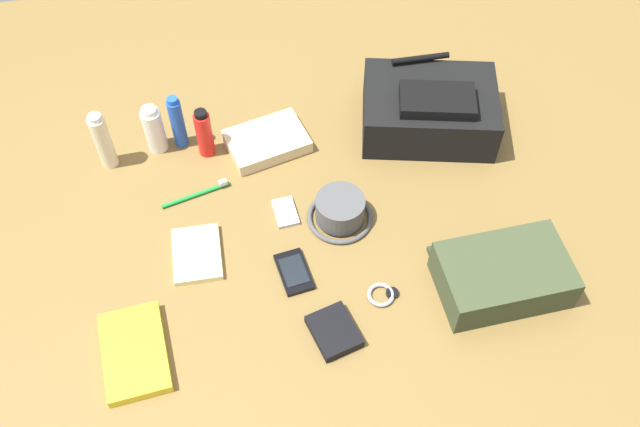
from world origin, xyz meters
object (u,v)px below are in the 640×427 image
object	(u,v)px
wristwatch	(382,294)
toothbrush	(200,193)
media_player	(285,212)
bucket_hat	(340,211)
deodorant_spray	(177,122)
wallet	(334,331)
sunscreen_spray	(204,133)
folded_towel	(267,141)
cell_phone	(294,272)
backpack	(429,109)
lotion_bottle	(103,141)
paperback_novel	(135,353)
toothpaste_tube	(154,129)
notepad	(197,254)
toiletry_pouch	(502,274)

from	to	relation	value
wristwatch	toothbrush	bearing A→B (deg)	136.52
media_player	bucket_hat	bearing A→B (deg)	-16.44
deodorant_spray	wallet	size ratio (longest dim) A/B	1.47
sunscreen_spray	folded_towel	world-z (taller)	sunscreen_spray
sunscreen_spray	cell_phone	xyz separation A→B (m)	(0.16, -0.40, -0.06)
backpack	wristwatch	world-z (taller)	backpack
sunscreen_spray	toothbrush	distance (m)	0.15
backpack	wristwatch	bearing A→B (deg)	-115.90
wristwatch	deodorant_spray	bearing A→B (deg)	127.33
lotion_bottle	wristwatch	distance (m)	0.78
bucket_hat	paperback_novel	world-z (taller)	bucket_hat
toothpaste_tube	deodorant_spray	xyz separation A→B (m)	(0.06, 0.00, 0.01)
lotion_bottle	cell_phone	size ratio (longest dim) A/B	1.43
paperback_novel	cell_phone	bearing A→B (deg)	21.12
sunscreen_spray	notepad	world-z (taller)	sunscreen_spray
paperback_novel	notepad	xyz separation A→B (m)	(0.15, 0.23, -0.00)
backpack	notepad	size ratio (longest dim) A/B	2.57
backpack	bucket_hat	world-z (taller)	backpack
toothpaste_tube	toothbrush	bearing A→B (deg)	-62.09
lotion_bottle	paperback_novel	world-z (taller)	lotion_bottle
paperback_novel	wristwatch	bearing A→B (deg)	4.88
wallet	deodorant_spray	bearing A→B (deg)	99.60
lotion_bottle	cell_phone	bearing A→B (deg)	-44.99
lotion_bottle	deodorant_spray	bearing A→B (deg)	10.95
toiletry_pouch	wristwatch	distance (m)	0.27
media_player	wallet	world-z (taller)	wallet
bucket_hat	lotion_bottle	size ratio (longest dim) A/B	0.93
toiletry_pouch	deodorant_spray	size ratio (longest dim) A/B	1.78
cell_phone	notepad	size ratio (longest dim) A/B	0.80
lotion_bottle	deodorant_spray	xyz separation A→B (m)	(0.18, 0.04, -0.00)
cell_phone	paperback_novel	bearing A→B (deg)	-158.88
backpack	paperback_novel	bearing A→B (deg)	-145.91
deodorant_spray	wristwatch	size ratio (longest dim) A/B	2.28
folded_towel	cell_phone	bearing A→B (deg)	-88.84
bucket_hat	lotion_bottle	world-z (taller)	lotion_bottle
paperback_novel	wristwatch	world-z (taller)	paperback_novel
toiletry_pouch	toothpaste_tube	distance (m)	0.92
wallet	notepad	distance (m)	0.37
backpack	toothpaste_tube	size ratio (longest dim) A/B	2.74
toiletry_pouch	notepad	bearing A→B (deg)	163.46
notepad	sunscreen_spray	bearing A→B (deg)	81.57
deodorant_spray	notepad	bearing A→B (deg)	-88.05
sunscreen_spray	wristwatch	size ratio (longest dim) A/B	2.06
toothpaste_tube	notepad	distance (m)	0.37
toothpaste_tube	toothbrush	distance (m)	0.21
sunscreen_spray	wallet	distance (m)	0.61
sunscreen_spray	toothpaste_tube	bearing A→B (deg)	162.70
sunscreen_spray	toothbrush	bearing A→B (deg)	-102.47
toiletry_pouch	lotion_bottle	distance (m)	1.01
sunscreen_spray	folded_towel	bearing A→B (deg)	-2.75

